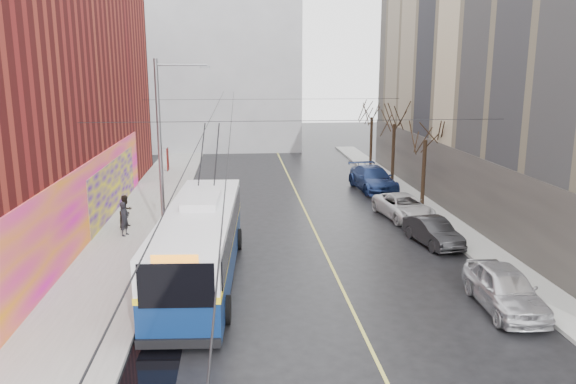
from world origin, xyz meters
name	(u,v)px	position (x,y,z in m)	size (l,w,h in m)	color
ground	(316,326)	(0.00, 0.00, 0.00)	(140.00, 140.00, 0.00)	black
sidewalk_left	(137,230)	(-8.00, 12.00, 0.07)	(4.00, 60.00, 0.15)	gray
sidewalk_right	(445,222)	(9.00, 12.00, 0.07)	(2.00, 60.00, 0.15)	gray
lane_line	(308,217)	(1.50, 14.00, 0.00)	(0.12, 50.00, 0.01)	#BFB74C
building_right	(575,78)	(16.99, 14.00, 7.99)	(14.06, 36.00, 16.00)	tan
building_far	(204,63)	(-6.00, 44.99, 9.02)	(20.50, 12.10, 18.00)	gray
streetlight_pole	(163,146)	(-6.14, 10.00, 4.85)	(2.65, 0.60, 9.00)	slate
catenary_wires	(237,109)	(-2.54, 14.77, 6.25)	(18.00, 60.00, 0.22)	black
tree_near	(426,127)	(9.00, 16.00, 4.98)	(3.20, 3.20, 6.40)	black
tree_mid	(395,114)	(9.00, 23.00, 5.25)	(3.20, 3.20, 6.68)	black
tree_far	(372,108)	(9.00, 30.00, 5.14)	(3.20, 3.20, 6.57)	black
puddle	(145,363)	(-5.40, -1.97, 0.00)	(2.05, 3.22, 0.01)	black
pigeons_flying	(256,103)	(-1.60, 9.96, 6.89)	(2.02, 3.88, 1.28)	slate
trolleybus	(200,242)	(-4.12, 4.55, 1.63)	(3.41, 12.52, 5.88)	#091F4A
parked_car_a	(505,288)	(7.00, 0.75, 0.79)	(1.86, 4.62, 1.57)	silver
parked_car_b	(433,232)	(7.00, 8.34, 0.66)	(1.40, 4.01, 1.32)	black
parked_car_c	(404,207)	(7.00, 13.31, 0.68)	(2.27, 4.93, 1.37)	silver
parked_car_d	(373,179)	(7.00, 20.91, 0.84)	(2.35, 5.78, 1.68)	navy
following_car	(214,193)	(-4.13, 18.04, 0.68)	(1.60, 3.99, 1.36)	#A7A7AC
pedestrian_a	(125,219)	(-8.37, 10.79, 1.03)	(0.64, 0.42, 1.76)	black
pedestrian_b	(126,211)	(-8.59, 12.38, 1.03)	(0.86, 0.67, 1.76)	black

